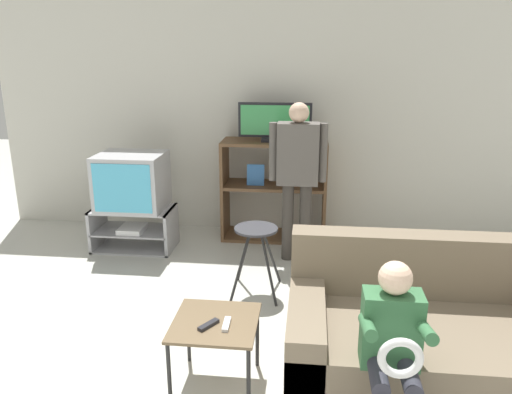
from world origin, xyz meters
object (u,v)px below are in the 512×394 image
Objects in this scene: folding_stool at (256,239)px; couch at (429,337)px; tv_stand at (134,228)px; television_flat at (275,123)px; remote_control_black at (209,325)px; person_seated_child at (393,342)px; remote_control_white at (226,324)px; person_standing_adult at (298,168)px; television_main at (132,181)px; snack_table at (215,328)px; media_shelf at (274,189)px.

couch is at bearing -39.50° from folding_stool.
television_flat reaches higher than tv_stand.
folding_stool is (-0.05, -1.27, -0.76)m from television_flat.
remote_control_black is 0.15× the size of person_seated_child.
tv_stand is at bearing 120.23° from remote_control_white.
remote_control_black is at bearing -171.56° from remote_control_white.
person_standing_adult reaches higher than folding_stool.
person_seated_child is (0.55, -2.26, -0.35)m from person_standing_adult.
couch is at bearing -35.89° from television_main.
remote_control_white is (1.30, -2.11, -0.25)m from television_main.
television_flat reaches higher than snack_table.
couch reaches higher than remote_control_white.
person_standing_adult is 2.35m from person_seated_child.
television_main is 0.59× the size of media_shelf.
media_shelf is at bearing 106.01° from person_seated_child.
folding_stool is at bearing 86.88° from remote_control_white.
snack_table is at bearing 148.17° from remote_control_white.
remote_control_black is 1.02m from person_seated_child.
person_seated_child is at bearing -120.18° from couch.
remote_control_white is at bearing -91.39° from folding_stool.
person_seated_child reaches higher than tv_stand.
couch reaches higher than folding_stool.
television_main is (0.01, 0.02, 0.49)m from tv_stand.
snack_table reaches higher than tv_stand.
couch is 1.15× the size of person_standing_adult.
snack_table is at bearing 100.23° from remote_control_black.
person_standing_adult reaches higher than tv_stand.
remote_control_black is at bearing -102.22° from person_standing_adult.
person_seated_child is (2.19, -2.38, -0.14)m from television_main.
media_shelf is 1.28m from folding_stool.
media_shelf is 2.93m from person_seated_child.
television_main is at bearing 152.96° from remote_control_black.
person_standing_adult is at bearing 67.34° from folding_stool.
person_standing_adult reaches higher than remote_control_white.
person_standing_adult reaches higher than remote_control_black.
person_seated_child is (0.86, -1.53, 0.09)m from folding_stool.
person_standing_adult is at bearing -64.90° from television_flat.
television_flat is (1.38, 0.43, 0.54)m from television_main.
couch is at bearing 59.82° from person_seated_child.
person_seated_child is (0.96, -0.31, 0.17)m from snack_table.
television_main is at bearing 72.67° from tv_stand.
folding_stool is (-0.05, -1.28, -0.07)m from media_shelf.
snack_table is (-0.15, -2.51, -0.15)m from media_shelf.
couch is at bearing -63.32° from television_flat.
media_shelf is 0.70m from television_flat.
media_shelf is 0.72× the size of person_standing_adult.
tv_stand is at bearing 176.64° from person_standing_adult.
person_standing_adult is (0.34, 2.00, 0.46)m from remote_control_white.
tv_stand is 0.74× the size of media_shelf.
person_standing_adult is (0.25, -0.54, -0.33)m from television_flat.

